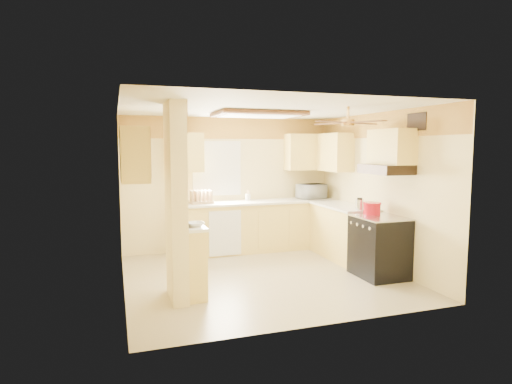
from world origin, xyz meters
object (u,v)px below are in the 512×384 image
object	(u,v)px
microwave	(312,191)
bowl	(195,224)
stove	(379,246)
dutch_oven	(372,208)
kettle	(360,204)

from	to	relation	value
microwave	bowl	world-z (taller)	microwave
stove	dutch_oven	xyz separation A→B (m)	(-0.00, 0.22, 0.55)
stove	microwave	world-z (taller)	microwave
stove	kettle	world-z (taller)	kettle
bowl	dutch_oven	world-z (taller)	dutch_oven
microwave	kettle	size ratio (longest dim) A/B	2.63
stove	dutch_oven	size ratio (longest dim) A/B	3.29
stove	kettle	xyz separation A→B (m)	(-0.03, 0.53, 0.57)
bowl	dutch_oven	xyz separation A→B (m)	(2.80, 0.28, 0.04)
stove	dutch_oven	distance (m)	0.59
kettle	dutch_oven	bearing A→B (deg)	-85.57
dutch_oven	bowl	bearing A→B (deg)	-174.21
bowl	kettle	size ratio (longest dim) A/B	1.14
stove	microwave	distance (m)	2.25
microwave	bowl	xyz separation A→B (m)	(-2.71, -2.23, -0.12)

